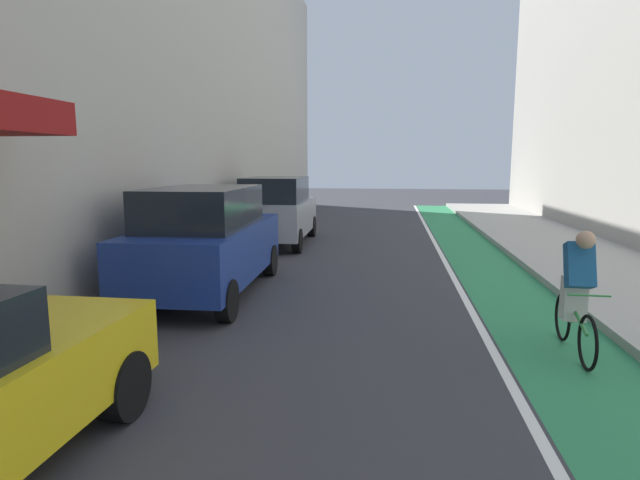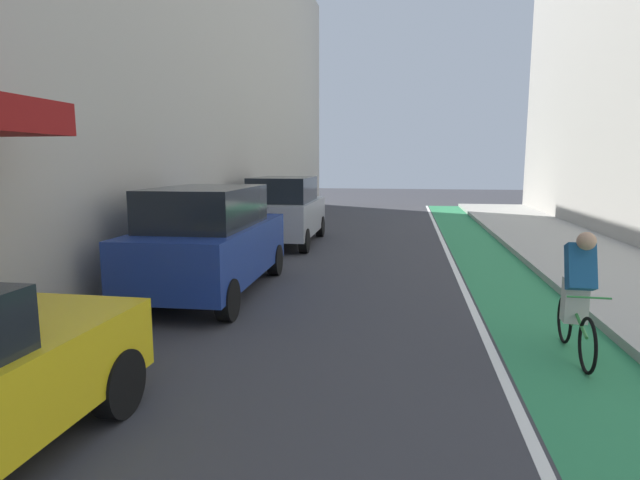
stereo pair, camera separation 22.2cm
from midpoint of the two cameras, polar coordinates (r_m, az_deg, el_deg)
name	(u,v)px [view 2 (the right image)]	position (r m, az deg, el deg)	size (l,w,h in m)	color
ground_plane	(363,277)	(11.06, 5.29, -4.09)	(72.05, 72.05, 0.00)	#38383D
bike_lane_paint	(490,263)	(13.17, 18.70, -2.45)	(1.60, 32.75, 0.00)	#2D8451
lane_divider_stripe	(452,262)	(13.05, 14.80, -2.37)	(0.12, 32.75, 0.00)	white
sidewalk_right	(600,264)	(13.78, 28.89, -2.31)	(3.33, 32.75, 0.14)	#A8A59E
building_facade_left	(153,44)	(14.50, -17.48, 19.91)	(4.15, 32.75, 10.72)	#B2ADA3
parked_suv_blue	(210,240)	(9.68, -11.38, 0.05)	(1.98, 4.43, 1.98)	navy
parked_suv_silver	(285,210)	(15.36, -3.48, 3.35)	(1.99, 4.26, 1.98)	#9EA0A8
cyclist_mid	(578,294)	(7.25, 27.31, -5.30)	(0.48, 1.71, 1.61)	black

